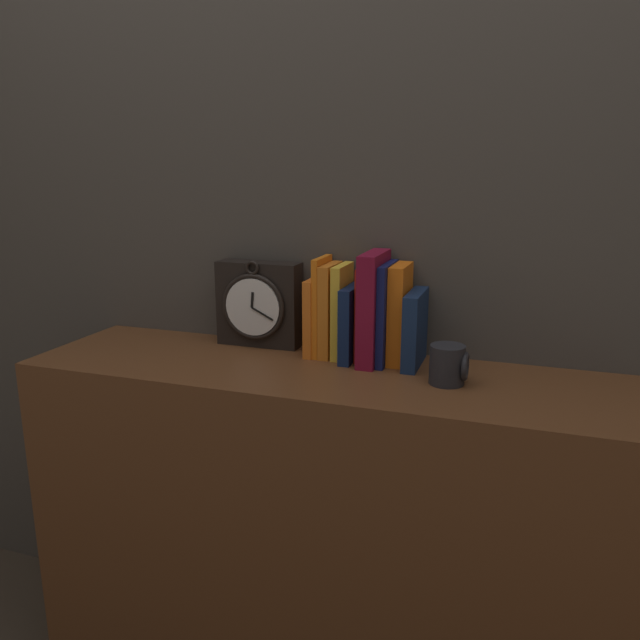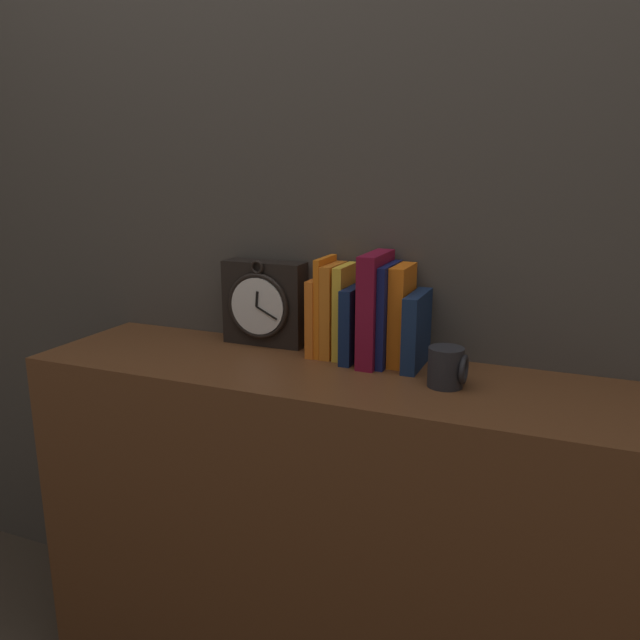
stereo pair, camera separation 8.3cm
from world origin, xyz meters
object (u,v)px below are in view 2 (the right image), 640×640
Objects in this scene: book_slot3_yellow at (345,311)px; book_slot9_navy at (417,330)px; book_slot6_maroon at (375,309)px; book_slot4_navy at (354,323)px; mug at (447,368)px; book_slot1_orange at (325,306)px; book_slot0_orange at (318,316)px; book_slot2_orange at (333,310)px; book_slot8_orange at (402,315)px; book_slot7_navy at (389,314)px; book_slot5_red at (366,313)px; clock at (264,303)px.

book_slot3_yellow is 0.18m from book_slot9_navy.
book_slot3_yellow is 0.09m from book_slot6_maroon.
mug is at bearing -24.29° from book_slot4_navy.
book_slot6_maroon is (0.13, -0.02, 0.01)m from book_slot1_orange.
book_slot0_orange reaches higher than book_slot9_navy.
book_slot6_maroon is at bearing -7.19° from book_slot4_navy.
book_slot8_orange is at bearing -0.48° from book_slot2_orange.
book_slot2_orange is 0.86× the size of book_slot6_maroon.
book_slot7_navy reaches higher than book_slot0_orange.
book_slot1_orange is 0.02m from book_slot2_orange.
book_slot1_orange is 1.07× the size of book_slot3_yellow.
book_slot5_red is 0.96× the size of book_slot8_orange.
book_slot4_navy is 0.12m from book_slot8_orange.
book_slot5_red is 0.26m from mug.
book_slot5_red is at bearing -3.89° from clock.
book_slot4_navy is (0.08, -0.01, -0.03)m from book_slot1_orange.
clock is at bearing 172.51° from book_slot6_maroon.
book_slot2_orange reaches higher than mug.
book_slot9_navy is at bearing -1.05° from book_slot4_navy.
book_slot3_yellow is at bearing 0.41° from book_slot0_orange.
book_slot0_orange is at bearing 172.53° from book_slot6_maroon.
book_slot6_maroon is at bearing -161.95° from book_slot8_orange.
book_slot5_red is (0.12, 0.00, 0.02)m from book_slot0_orange.
book_slot4_navy is at bearing -7.55° from clock.
book_slot1_orange is at bearing 170.90° from book_slot6_maroon.
book_slot8_orange reaches higher than book_slot5_red.
book_slot1_orange is 0.23m from book_slot9_navy.
book_slot0_orange is 0.18m from book_slot7_navy.
clock reaches higher than book_slot9_navy.
book_slot2_orange is at bearing 179.52° from book_slot8_orange.
book_slot6_maroon is 0.03m from book_slot7_navy.
book_slot4_navy is 0.77× the size of book_slot8_orange.
book_slot1_orange is 0.05m from book_slot3_yellow.
book_slot8_orange is at bearing 18.05° from book_slot6_maroon.
book_slot0_orange is 0.21m from book_slot8_orange.
mug is (0.30, -0.12, -0.07)m from book_slot2_orange.
book_slot9_navy is at bearing -20.89° from book_slot8_orange.
mug is at bearing -42.75° from book_slot8_orange.
clock is 0.97× the size of book_slot8_orange.
book_slot6_maroon reaches higher than book_slot1_orange.
book_slot4_navy is 1.02× the size of book_slot9_navy.
mug is (0.50, -0.14, -0.07)m from clock.
book_slot9_navy is (0.21, -0.02, -0.03)m from book_slot2_orange.
book_slot2_orange reaches higher than book_slot0_orange.
book_slot8_orange is 0.19m from mug.
book_slot1_orange is 0.92× the size of book_slot6_maroon.
book_slot0_orange reaches higher than book_slot4_navy.
book_slot6_maroon reaches higher than book_slot5_red.
book_slot1_orange is 0.10m from book_slot5_red.
book_slot4_navy is at bearing -25.18° from book_slot3_yellow.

